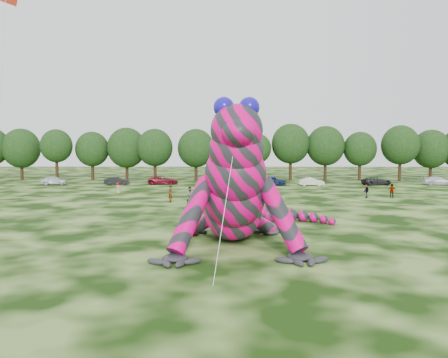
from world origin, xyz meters
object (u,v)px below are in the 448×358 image
tree_7 (196,155)px  spectator_1 (190,194)px  spectator_0 (170,194)px  tree_13 (400,153)px  tree_4 (92,156)px  car_5 (312,182)px  car_0 (54,180)px  spectator_3 (392,191)px  tree_5 (127,154)px  car_6 (377,181)px  tree_2 (21,154)px  car_2 (163,180)px  car_7 (438,181)px  tree_11 (325,153)px  car_1 (117,181)px  tree_6 (155,155)px  tree_12 (360,156)px  tree_14 (431,155)px  flying_kite (5,15)px  car_3 (216,180)px  inflatable_gecko (232,172)px  tree_10 (291,152)px  spectator_4 (118,188)px  tree_3 (57,155)px  spectator_2 (366,190)px  tree_8 (228,156)px  tree_9 (257,157)px  car_4 (272,181)px

tree_7 → spectator_1: (1.71, -31.69, -3.89)m
spectator_0 → spectator_1: (2.14, 0.54, -0.08)m
tree_13 → tree_4: bearing=178.4°
car_5 → spectator_1: size_ratio=2.31×
car_0 → spectator_3: 51.53m
tree_4 → tree_5: (6.52, -0.28, 0.37)m
car_6 → tree_2: bearing=68.8°
car_2 → car_7: 44.53m
tree_2 → tree_11: (56.80, -0.57, 0.21)m
car_2 → car_1: bearing=99.1°
tree_6 → tree_12: bearing=1.6°
tree_13 → spectator_1: tree_13 is taller
tree_14 → car_1: 56.94m
car_0 → tree_12: bearing=-88.3°
tree_4 → car_2: 18.27m
car_1 → tree_11: bearing=-78.1°
flying_kite → tree_11: (32.43, 52.15, -9.49)m
tree_13 → car_3: 34.74m
tree_12 → car_3: tree_12 is taller
car_6 → spectator_3: size_ratio=2.73×
tree_12 → car_3: 28.08m
inflatable_gecko → flying_kite: flying_kite is taller
tree_10 → car_1: tree_10 is taller
flying_kite → spectator_1: flying_kite is taller
tree_11 → tree_13: (13.35, -1.07, 0.03)m
car_0 → spectator_1: (24.25, -22.87, 0.16)m
inflatable_gecko → tree_2: (-39.10, 53.40, 0.46)m
spectator_4 → spectator_3: bearing=44.6°
spectator_3 → tree_4: bearing=-14.0°
tree_4 → spectator_4: 28.10m
tree_14 → spectator_0: size_ratio=5.07×
tree_11 → tree_5: bearing=179.6°
tree_3 → car_3: size_ratio=2.04×
tree_10 → car_5: 13.09m
tree_5 → car_3: size_ratio=2.11×
tree_3 → tree_10: 43.14m
tree_6 → spectator_2: 40.65m
tree_13 → spectator_3: (-11.89, -28.24, -4.20)m
car_6 → inflatable_gecko: bearing=139.6°
car_0 → spectator_2: spectator_2 is taller
tree_3 → tree_11: tree_11 is taller
car_2 → tree_13: bearing=-80.7°
tree_7 → tree_10: bearing=5.8°
flying_kite → tree_4: 54.72m
tree_8 → car_0: 30.04m
car_1 → car_2: 7.43m
flying_kite → tree_9: 55.89m
tree_10 → spectator_3: (7.85, -29.69, -4.39)m
spectator_4 → car_5: bearing=77.7°
car_3 → car_4: (9.09, -1.67, 0.08)m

